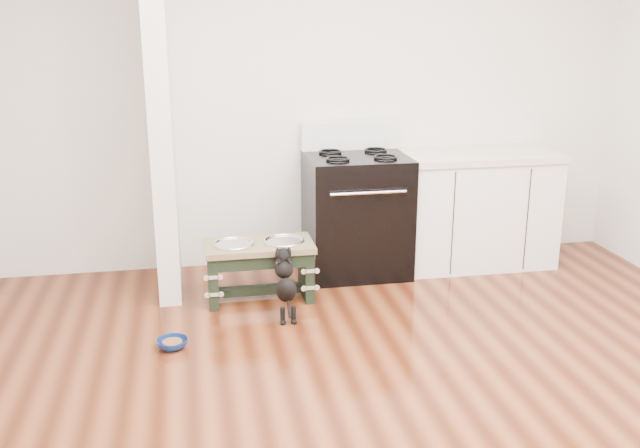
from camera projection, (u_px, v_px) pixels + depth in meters
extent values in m
plane|color=#421A0B|center=(407.00, 422.00, 3.55)|extent=(5.00, 5.00, 0.00)
plane|color=silver|center=(316.00, 94.00, 5.52)|extent=(5.00, 0.00, 5.00)
cube|color=silver|center=(160.00, 104.00, 4.93)|extent=(0.15, 0.80, 2.70)
cube|color=black|center=(356.00, 215.00, 5.49)|extent=(0.76, 0.65, 0.92)
cube|color=black|center=(366.00, 234.00, 5.22)|extent=(0.58, 0.02, 0.50)
cylinder|color=silver|center=(368.00, 193.00, 5.09)|extent=(0.56, 0.02, 0.02)
cube|color=white|center=(349.00, 135.00, 5.59)|extent=(0.76, 0.08, 0.22)
torus|color=black|center=(338.00, 159.00, 5.19)|extent=(0.18, 0.18, 0.02)
torus|color=black|center=(386.00, 157.00, 5.25)|extent=(0.18, 0.18, 0.02)
torus|color=black|center=(330.00, 152.00, 5.45)|extent=(0.18, 0.18, 0.02)
torus|color=black|center=(376.00, 150.00, 5.52)|extent=(0.18, 0.18, 0.02)
cube|color=white|center=(475.00, 211.00, 5.70)|extent=(1.20, 0.60, 0.86)
cube|color=beige|center=(478.00, 155.00, 5.56)|extent=(1.24, 0.64, 0.05)
cube|color=black|center=(485.00, 267.00, 5.56)|extent=(1.20, 0.06, 0.10)
cube|color=black|center=(213.00, 277.00, 4.98)|extent=(0.06, 0.36, 0.37)
cube|color=black|center=(306.00, 270.00, 5.09)|extent=(0.06, 0.36, 0.37)
cube|color=black|center=(262.00, 263.00, 4.84)|extent=(0.60, 0.03, 0.09)
cube|color=black|center=(260.00, 290.00, 5.07)|extent=(0.60, 0.06, 0.06)
cube|color=brown|center=(259.00, 246.00, 4.98)|extent=(0.76, 0.40, 0.04)
cylinder|color=silver|center=(234.00, 247.00, 4.94)|extent=(0.26, 0.26, 0.05)
cylinder|color=silver|center=(284.00, 244.00, 5.01)|extent=(0.26, 0.26, 0.05)
torus|color=silver|center=(234.00, 244.00, 4.94)|extent=(0.29, 0.29, 0.02)
torus|color=silver|center=(284.00, 241.00, 5.00)|extent=(0.29, 0.29, 0.02)
cylinder|color=black|center=(283.00, 316.00, 4.65)|extent=(0.03, 0.03, 0.11)
cylinder|color=black|center=(294.00, 315.00, 4.66)|extent=(0.03, 0.03, 0.11)
sphere|color=black|center=(283.00, 323.00, 4.65)|extent=(0.04, 0.04, 0.04)
sphere|color=black|center=(294.00, 322.00, 4.67)|extent=(0.04, 0.04, 0.04)
ellipsoid|color=black|center=(286.00, 290.00, 4.68)|extent=(0.13, 0.31, 0.27)
sphere|color=black|center=(284.00, 269.00, 4.74)|extent=(0.12, 0.12, 0.12)
sphere|color=black|center=(283.00, 256.00, 4.75)|extent=(0.11, 0.11, 0.11)
sphere|color=black|center=(276.00, 253.00, 4.82)|extent=(0.04, 0.04, 0.04)
sphere|color=black|center=(287.00, 252.00, 4.83)|extent=(0.04, 0.04, 0.04)
cylinder|color=black|center=(289.00, 309.00, 4.60)|extent=(0.02, 0.09, 0.10)
torus|color=#D9404E|center=(284.00, 262.00, 4.75)|extent=(0.10, 0.07, 0.09)
imported|color=navy|center=(172.00, 344.00, 4.32)|extent=(0.22, 0.22, 0.06)
cylinder|color=#4F3716|center=(172.00, 343.00, 4.32)|extent=(0.12, 0.12, 0.02)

